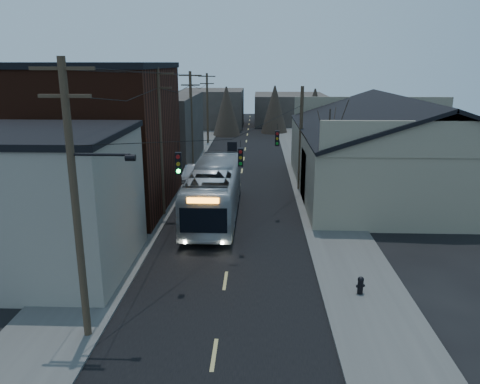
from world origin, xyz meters
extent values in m
cube|color=black|center=(0.00, 30.00, 0.01)|extent=(9.00, 110.00, 0.02)
cube|color=#474744|center=(-6.50, 30.00, 0.06)|extent=(4.00, 110.00, 0.12)
cube|color=#474744|center=(6.50, 30.00, 0.06)|extent=(4.00, 110.00, 0.12)
cube|color=gray|center=(-9.00, 9.00, 3.50)|extent=(8.00, 8.00, 7.00)
cube|color=black|center=(-10.00, 20.00, 5.00)|extent=(10.00, 12.00, 10.00)
cube|color=#36312B|center=(-9.50, 36.00, 3.50)|extent=(9.00, 14.00, 7.00)
cube|color=gray|center=(13.00, 25.00, 2.50)|extent=(16.00, 20.00, 5.00)
cube|color=black|center=(9.00, 25.00, 6.30)|extent=(8.16, 20.60, 2.86)
cube|color=black|center=(17.00, 25.00, 6.30)|extent=(8.16, 20.60, 2.86)
cube|color=#36312B|center=(-6.00, 65.00, 3.00)|extent=(10.00, 12.00, 6.00)
cube|color=#36312B|center=(7.00, 70.00, 2.50)|extent=(12.00, 14.00, 5.00)
cone|color=black|center=(6.50, 20.00, 3.60)|extent=(0.40, 0.40, 7.20)
cylinder|color=#382B1E|center=(-5.00, 3.00, 5.25)|extent=(0.28, 0.28, 10.50)
cube|color=#382B1E|center=(-5.00, 3.00, 10.10)|extent=(2.20, 0.12, 0.12)
cylinder|color=#382B1E|center=(-5.00, 18.00, 5.00)|extent=(0.28, 0.28, 10.00)
cube|color=#382B1E|center=(-5.00, 18.00, 9.60)|extent=(2.20, 0.12, 0.12)
cylinder|color=#382B1E|center=(-5.00, 33.00, 4.75)|extent=(0.28, 0.28, 9.50)
cube|color=#382B1E|center=(-5.00, 33.00, 9.10)|extent=(2.20, 0.12, 0.12)
cylinder|color=#382B1E|center=(-5.00, 48.00, 4.50)|extent=(0.28, 0.28, 9.00)
cube|color=#382B1E|center=(-5.00, 48.00, 8.60)|extent=(2.20, 0.12, 0.12)
cylinder|color=#382B1E|center=(5.00, 25.00, 4.25)|extent=(0.28, 0.28, 8.50)
cube|color=black|center=(-2.00, 7.50, 5.95)|extent=(0.28, 0.20, 1.00)
cube|color=black|center=(0.60, 12.00, 5.35)|extent=(0.28, 0.20, 1.00)
cube|color=black|center=(2.80, 18.00, 5.45)|extent=(0.28, 0.20, 1.00)
imported|color=#A4ABB0|center=(-1.41, 17.98, 1.82)|extent=(3.11, 13.07, 3.64)
imported|color=#95989C|center=(-4.30, 28.21, 0.67)|extent=(1.73, 4.18, 1.35)
cylinder|color=black|center=(6.24, 6.72, 0.45)|extent=(0.26, 0.26, 0.66)
sphere|color=black|center=(6.24, 6.72, 0.81)|extent=(0.29, 0.29, 0.29)
cylinder|color=black|center=(6.24, 6.72, 0.50)|extent=(0.40, 0.22, 0.13)
camera|label=1|loc=(1.50, -12.78, 10.29)|focal=35.00mm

